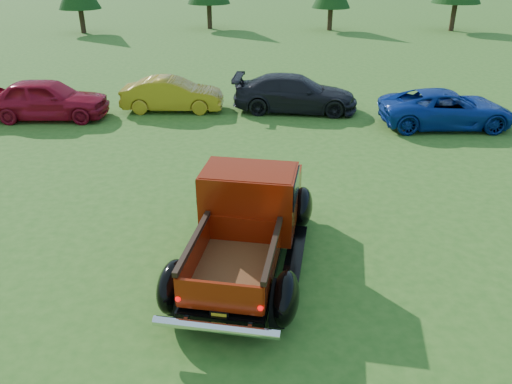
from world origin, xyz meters
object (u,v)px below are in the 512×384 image
show_car_yellow (172,94)px  pickup_truck (250,215)px  show_car_red (47,99)px  show_car_grey (295,93)px  show_car_blue (447,109)px

show_car_yellow → pickup_truck: bearing=-162.4°
show_car_red → show_car_grey: show_car_red is taller
pickup_truck → show_car_red: 11.45m
show_car_red → show_car_yellow: show_car_red is taller
show_car_grey → show_car_blue: bearing=-103.8°
show_car_red → show_car_yellow: size_ratio=1.13×
show_car_red → show_car_blue: bearing=-93.8°
show_car_grey → show_car_blue: (4.98, -1.94, -0.04)m
show_car_grey → show_car_blue: 5.35m
show_car_yellow → show_car_blue: size_ratio=0.83×
show_car_yellow → show_car_grey: (4.58, -0.13, 0.05)m
pickup_truck → show_car_red: pickup_truck is taller
show_car_yellow → show_car_blue: bearing=-100.3°
show_car_blue → show_car_red: bearing=85.7°
show_car_yellow → show_car_red: bearing=103.6°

